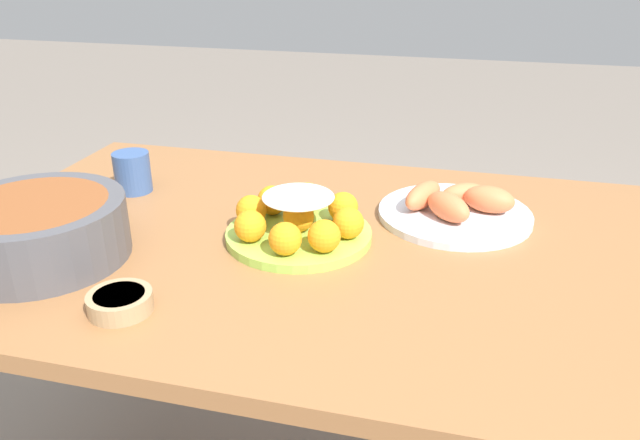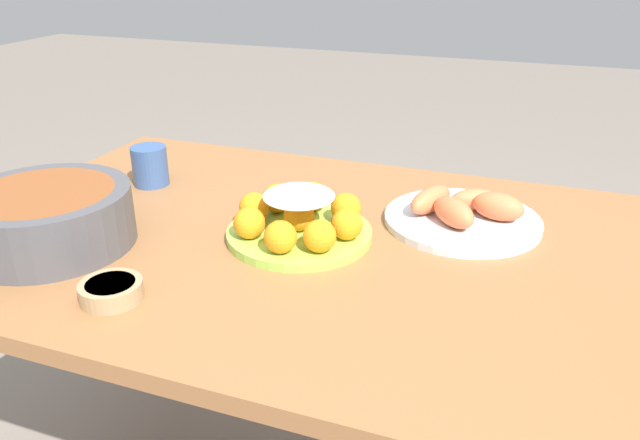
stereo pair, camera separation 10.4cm
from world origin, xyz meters
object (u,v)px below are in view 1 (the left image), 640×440
Objects in this scene: serving_bowl at (37,229)px; cup_near at (132,172)px; seafood_platter at (455,208)px; cake_plate at (298,221)px; sauce_bowl at (120,301)px; dining_table at (341,286)px.

serving_bowl is 3.44× the size of cup_near.
cake_plate is at bearing 31.41° from seafood_platter.
seafood_platter is at bearing -134.89° from sauce_bowl.
cake_plate reaches higher than seafood_platter.
cake_plate is 0.31m from seafood_platter.
serving_bowl is at bearing 26.86° from seafood_platter.
sauce_bowl is (0.26, 0.30, 0.11)m from dining_table.
cake_plate reaches higher than dining_table.
sauce_bowl is 0.64m from seafood_platter.
cup_near is at bearing -15.09° from dining_table.
cup_near reaches higher than seafood_platter.
seafood_platter is (-0.45, -0.45, 0.01)m from sauce_bowl.
seafood_platter is (-0.27, -0.16, -0.01)m from cake_plate.
cup_near reaches higher than sauce_bowl.
seafood_platter is at bearing -140.24° from dining_table.
dining_table is at bearing -131.57° from sauce_bowl.
cup_near reaches higher than dining_table.
dining_table is 4.84× the size of serving_bowl.
cup_near is (0.00, -0.31, -0.01)m from serving_bowl.
serving_bowl is at bearing 23.60° from cake_plate.
sauce_bowl is (0.18, 0.29, -0.02)m from cake_plate.
cake_plate is 0.89× the size of seafood_platter.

